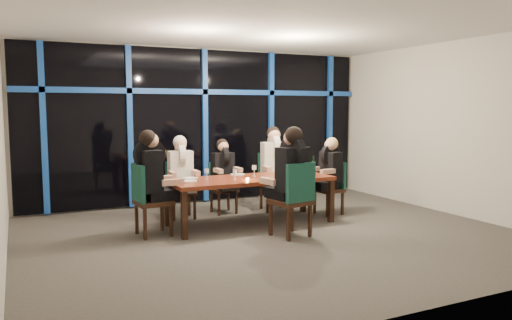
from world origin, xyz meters
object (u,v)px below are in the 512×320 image
(diner_far_right, at_px, (274,156))
(diner_near_mid, at_px, (291,165))
(diner_far_left, at_px, (181,165))
(diner_end_right, at_px, (329,164))
(chair_far_left, at_px, (180,186))
(diner_far_mid, at_px, (223,165))
(chair_end_left, at_px, (147,196))
(chair_far_right, at_px, (273,178))
(chair_near_mid, at_px, (295,196))
(water_pitcher, at_px, (293,170))
(chair_far_mid, at_px, (222,184))
(dining_table, at_px, (251,182))
(wine_bottle, at_px, (314,168))
(chair_end_right, at_px, (332,185))
(diner_end_left, at_px, (152,167))

(diner_far_right, relative_size, diner_near_mid, 0.95)
(diner_far_left, relative_size, diner_end_right, 1.04)
(chair_far_left, xyz_separation_m, diner_far_mid, (0.79, 0.01, 0.33))
(chair_end_left, height_order, diner_end_right, diner_end_right)
(diner_far_mid, height_order, diner_near_mid, diner_near_mid)
(diner_far_left, bearing_deg, diner_far_mid, 9.42)
(diner_end_right, bearing_deg, chair_end_left, -94.64)
(chair_far_left, xyz_separation_m, chair_far_right, (1.72, -0.08, 0.05))
(chair_near_mid, bearing_deg, chair_far_left, -72.01)
(diner_near_mid, xyz_separation_m, water_pitcher, (0.47, 0.75, -0.17))
(chair_far_left, height_order, diner_far_left, diner_far_left)
(diner_far_mid, bearing_deg, chair_far_mid, 90.00)
(chair_far_mid, relative_size, diner_far_left, 0.97)
(chair_far_left, distance_m, diner_far_left, 0.39)
(diner_far_mid, bearing_deg, dining_table, -87.82)
(dining_table, xyz_separation_m, diner_near_mid, (0.20, -0.94, 0.35))
(chair_far_right, distance_m, diner_near_mid, 1.98)
(chair_far_right, distance_m, chair_end_left, 2.68)
(diner_far_right, distance_m, water_pitcher, 1.00)
(dining_table, height_order, chair_far_right, chair_far_right)
(wine_bottle, bearing_deg, diner_far_left, 150.51)
(chair_near_mid, xyz_separation_m, diner_far_right, (0.63, 1.82, 0.38))
(diner_far_left, bearing_deg, chair_end_right, -14.36)
(chair_end_left, distance_m, diner_far_mid, 1.90)
(chair_end_left, height_order, chair_near_mid, chair_near_mid)
(chair_far_right, xyz_separation_m, chair_end_left, (-2.52, -0.91, 0.01))
(chair_end_left, bearing_deg, diner_far_left, -45.80)
(diner_far_left, relative_size, water_pitcher, 4.28)
(chair_near_mid, bearing_deg, diner_near_mid, -90.00)
(chair_far_right, relative_size, chair_near_mid, 0.95)
(dining_table, height_order, chair_end_right, chair_end_right)
(diner_far_right, xyz_separation_m, diner_end_left, (-2.42, -0.82, 0.02))
(diner_far_left, height_order, diner_near_mid, diner_near_mid)
(dining_table, distance_m, diner_far_mid, 0.98)
(dining_table, distance_m, diner_near_mid, 1.02)
(chair_far_mid, relative_size, chair_near_mid, 0.83)
(chair_near_mid, relative_size, diner_far_left, 1.17)
(chair_far_left, relative_size, water_pitcher, 4.39)
(chair_far_left, distance_m, diner_far_right, 1.78)
(diner_far_right, bearing_deg, chair_far_mid, 173.11)
(dining_table, bearing_deg, diner_end_left, -178.88)
(chair_far_right, height_order, diner_end_left, diner_end_left)
(chair_end_left, distance_m, diner_end_left, 0.42)
(diner_far_right, bearing_deg, chair_end_left, -153.37)
(diner_far_left, xyz_separation_m, wine_bottle, (1.91, -1.08, -0.03))
(chair_near_mid, bearing_deg, diner_far_left, -70.91)
(chair_far_mid, xyz_separation_m, chair_near_mid, (0.29, -2.07, 0.11))
(chair_near_mid, xyz_separation_m, water_pitcher, (0.46, 0.84, 0.25))
(chair_far_left, distance_m, chair_far_mid, 0.80)
(diner_end_right, bearing_deg, diner_far_left, -114.94)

